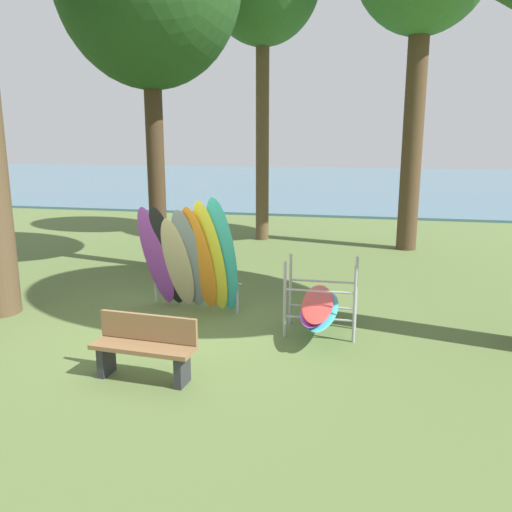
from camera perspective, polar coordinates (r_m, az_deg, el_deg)
ground_plane at (r=9.11m, az=-8.17°, el=-7.66°), size 80.00×80.00×0.00m
lake_water at (r=39.52m, az=7.84°, el=8.04°), size 80.00×36.00×0.10m
leaning_board_pile at (r=9.57m, az=-7.24°, el=-0.36°), size 1.94×1.02×2.20m
board_storage_rack at (r=8.69m, az=6.89°, el=-5.34°), size 1.15×2.12×1.25m
park_bench at (r=7.21m, az=-11.98°, el=-9.51°), size 1.43×0.51×0.85m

